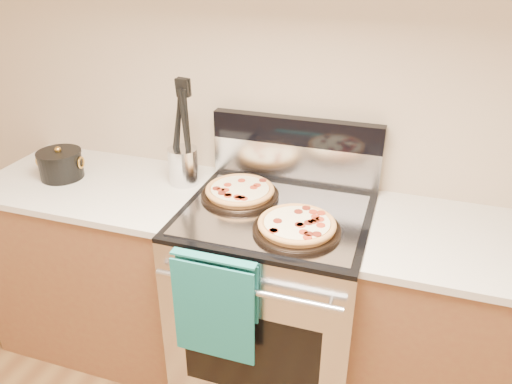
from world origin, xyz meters
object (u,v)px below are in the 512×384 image
(utensil_crock, at_px, (183,166))
(pepperoni_pizza_front, at_px, (297,226))
(saucepan, at_px, (61,166))
(pepperoni_pizza_back, at_px, (240,192))
(range_body, at_px, (274,303))

(utensil_crock, bearing_deg, pepperoni_pizza_front, -24.83)
(utensil_crock, relative_size, saucepan, 0.86)
(pepperoni_pizza_front, bearing_deg, pepperoni_pizza_back, 146.33)
(range_body, bearing_deg, utensil_crock, 162.89)
(pepperoni_pizza_back, relative_size, pepperoni_pizza_front, 1.00)
(pepperoni_pizza_back, relative_size, saucepan, 1.68)
(saucepan, bearing_deg, range_body, -1.17)
(range_body, height_order, saucepan, saucepan)
(range_body, distance_m, utensil_crock, 0.74)
(pepperoni_pizza_back, xyz_separation_m, saucepan, (-0.87, -0.05, 0.02))
(range_body, height_order, pepperoni_pizza_front, pepperoni_pizza_front)
(pepperoni_pizza_back, height_order, utensil_crock, utensil_crock)
(pepperoni_pizza_front, xyz_separation_m, saucepan, (-1.17, 0.15, 0.02))
(pepperoni_pizza_back, bearing_deg, saucepan, -176.80)
(range_body, relative_size, saucepan, 4.61)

